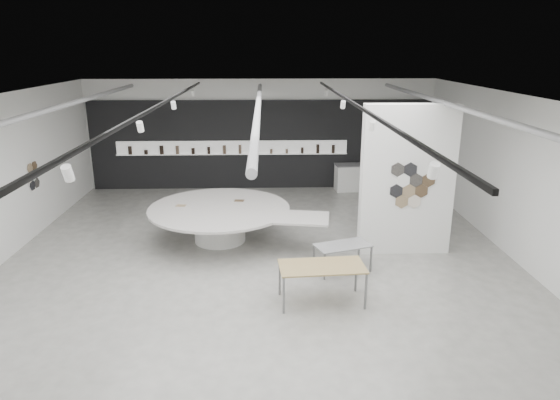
{
  "coord_description": "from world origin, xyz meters",
  "views": [
    {
      "loc": [
        0.14,
        -10.31,
        4.83
      ],
      "look_at": [
        0.49,
        1.2,
        1.29
      ],
      "focal_mm": 32.0,
      "sensor_mm": 36.0,
      "label": 1
    }
  ],
  "objects_px": {
    "sample_table_wood": "(322,268)",
    "sample_table_stone": "(343,247)",
    "display_island": "(222,219)",
    "kitchen_counter": "(358,177)",
    "partition_column": "(407,181)"
  },
  "relations": [
    {
      "from": "sample_table_wood",
      "to": "sample_table_stone",
      "type": "height_order",
      "value": "sample_table_wood"
    },
    {
      "from": "display_island",
      "to": "kitchen_counter",
      "type": "relative_size",
      "value": 2.87
    },
    {
      "from": "sample_table_wood",
      "to": "kitchen_counter",
      "type": "relative_size",
      "value": 1.02
    },
    {
      "from": "sample_table_stone",
      "to": "display_island",
      "type": "bearing_deg",
      "value": 146.22
    },
    {
      "from": "sample_table_wood",
      "to": "sample_table_stone",
      "type": "xyz_separation_m",
      "value": [
        0.63,
        1.41,
        -0.15
      ]
    },
    {
      "from": "sample_table_stone",
      "to": "kitchen_counter",
      "type": "relative_size",
      "value": 0.8
    },
    {
      "from": "sample_table_stone",
      "to": "kitchen_counter",
      "type": "height_order",
      "value": "kitchen_counter"
    },
    {
      "from": "partition_column",
      "to": "sample_table_wood",
      "type": "bearing_deg",
      "value": -132.45
    },
    {
      "from": "sample_table_wood",
      "to": "sample_table_stone",
      "type": "relative_size",
      "value": 1.27
    },
    {
      "from": "kitchen_counter",
      "to": "display_island",
      "type": "bearing_deg",
      "value": -137.89
    },
    {
      "from": "sample_table_stone",
      "to": "kitchen_counter",
      "type": "xyz_separation_m",
      "value": [
        1.55,
        6.6,
        -0.11
      ]
    },
    {
      "from": "partition_column",
      "to": "display_island",
      "type": "bearing_deg",
      "value": 169.72
    },
    {
      "from": "sample_table_wood",
      "to": "kitchen_counter",
      "type": "xyz_separation_m",
      "value": [
        2.18,
        8.01,
        -0.25
      ]
    },
    {
      "from": "display_island",
      "to": "sample_table_wood",
      "type": "xyz_separation_m",
      "value": [
        2.2,
        -3.3,
        0.12
      ]
    },
    {
      "from": "partition_column",
      "to": "kitchen_counter",
      "type": "bearing_deg",
      "value": 91.04
    }
  ]
}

